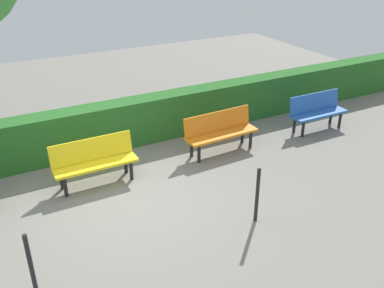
{
  "coord_description": "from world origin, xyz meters",
  "views": [
    {
      "loc": [
        1.94,
        6.27,
        4.26
      ],
      "look_at": [
        -1.58,
        -0.3,
        0.55
      ],
      "focal_mm": 39.94,
      "sensor_mm": 36.0,
      "label": 1
    }
  ],
  "objects": [
    {
      "name": "ground_plane",
      "position": [
        0.0,
        0.0,
        0.0
      ],
      "size": [
        20.48,
        20.48,
        0.0
      ],
      "primitive_type": "plane",
      "color": "gray"
    },
    {
      "name": "hedge_row",
      "position": [
        -1.18,
        -1.96,
        0.51
      ],
      "size": [
        16.48,
        0.52,
        1.01
      ],
      "primitive_type": "cube",
      "color": "#266023",
      "rests_on": "ground_plane"
    },
    {
      "name": "bench_orange",
      "position": [
        -2.48,
        -0.72,
        0.48
      ],
      "size": [
        1.64,
        0.51,
        0.86
      ],
      "rotation": [
        0.0,
        0.0,
        0.04
      ],
      "color": "orange",
      "rests_on": "ground_plane"
    },
    {
      "name": "bench_blue",
      "position": [
        -5.11,
        -0.62,
        0.48
      ],
      "size": [
        1.45,
        0.46,
        0.86
      ],
      "rotation": [
        0.0,
        0.0,
        -0.01
      ],
      "color": "blue",
      "rests_on": "ground_plane"
    },
    {
      "name": "bench_yellow",
      "position": [
        0.26,
        -0.7,
        0.48
      ],
      "size": [
        1.55,
        0.46,
        0.86
      ],
      "rotation": [
        0.0,
        0.0,
        0.0
      ],
      "color": "yellow",
      "rests_on": "ground_plane"
    },
    {
      "name": "railing_post_far",
      "position": [
        1.79,
        1.71,
        0.5
      ],
      "size": [
        0.06,
        0.06,
        1.0
      ],
      "primitive_type": "cylinder",
      "color": "black",
      "rests_on": "ground_plane"
    },
    {
      "name": "railing_post_mid",
      "position": [
        -1.69,
        1.71,
        0.5
      ],
      "size": [
        0.06,
        0.06,
        1.0
      ],
      "primitive_type": "cylinder",
      "color": "black",
      "rests_on": "ground_plane"
    }
  ]
}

